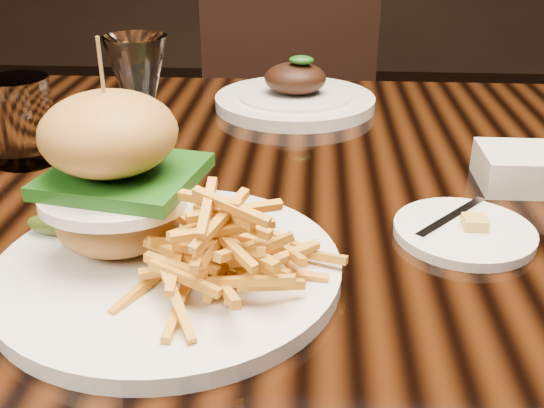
# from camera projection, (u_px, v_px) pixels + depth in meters

# --- Properties ---
(dining_table) EXTENTS (1.60, 0.90, 0.75)m
(dining_table) POSITION_uv_depth(u_px,v_px,m) (308.00, 243.00, 0.75)
(dining_table) COLOR black
(dining_table) RESTS_ON ground
(burger_plate) EXTENTS (0.29, 0.29, 0.20)m
(burger_plate) POSITION_uv_depth(u_px,v_px,m) (161.00, 221.00, 0.52)
(burger_plate) COLOR silver
(burger_plate) RESTS_ON dining_table
(side_saucer) EXTENTS (0.13, 0.13, 0.02)m
(side_saucer) POSITION_uv_depth(u_px,v_px,m) (464.00, 231.00, 0.61)
(side_saucer) COLOR silver
(side_saucer) RESTS_ON dining_table
(ramekin) EXTENTS (0.09, 0.09, 0.04)m
(ramekin) POSITION_uv_depth(u_px,v_px,m) (519.00, 168.00, 0.71)
(ramekin) COLOR silver
(ramekin) RESTS_ON dining_table
(wine_glass) EXTENTS (0.06, 0.06, 0.17)m
(wine_glass) POSITION_uv_depth(u_px,v_px,m) (139.00, 83.00, 0.64)
(wine_glass) COLOR white
(wine_glass) RESTS_ON dining_table
(water_tumbler) EXTENTS (0.08, 0.08, 0.10)m
(water_tumbler) POSITION_uv_depth(u_px,v_px,m) (22.00, 121.00, 0.76)
(water_tumbler) COLOR white
(water_tumbler) RESTS_ON dining_table
(far_dish) EXTENTS (0.24, 0.24, 0.08)m
(far_dish) POSITION_uv_depth(u_px,v_px,m) (295.00, 97.00, 0.97)
(far_dish) COLOR silver
(far_dish) RESTS_ON dining_table
(chair_far) EXTENTS (0.54, 0.54, 0.95)m
(chair_far) POSITION_uv_depth(u_px,v_px,m) (296.00, 116.00, 1.61)
(chair_far) COLOR black
(chair_far) RESTS_ON ground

